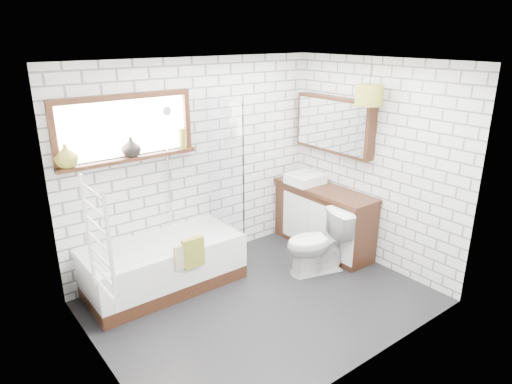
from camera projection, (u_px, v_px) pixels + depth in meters
floor at (263, 302)px, 4.94m from camera, size 3.40×2.60×0.01m
ceiling at (264, 62)px, 4.11m from camera, size 3.40×2.60×0.01m
wall_back at (196, 164)px, 5.50m from camera, size 3.40×0.01×2.50m
wall_front at (368, 237)px, 3.55m from camera, size 3.40×0.01×2.50m
wall_left at (92, 238)px, 3.54m from camera, size 0.01×2.60×2.50m
wall_right at (374, 164)px, 5.51m from camera, size 0.01×2.60×2.50m
window at (126, 129)px, 4.79m from camera, size 1.52×0.16×0.68m
towel_radiator at (99, 242)px, 3.58m from camera, size 0.06×0.52×1.00m
mirror_cabinet at (334, 125)px, 5.77m from camera, size 0.16×1.20×0.70m
shower_riser at (167, 163)px, 5.20m from camera, size 0.02×0.02×1.30m
bathtub at (165, 265)px, 5.14m from camera, size 1.73×0.76×0.56m
shower_screen at (225, 164)px, 5.28m from camera, size 0.02×0.72×1.50m
towel_green at (193, 253)px, 4.85m from camera, size 0.25×0.07×0.33m
towel_beige at (183, 256)px, 4.78m from camera, size 0.20×0.05×0.26m
vanity at (323, 218)px, 6.05m from camera, size 0.48×1.48×0.85m
basin at (305, 179)px, 6.09m from camera, size 0.44×0.39×0.13m
tap at (314, 172)px, 6.16m from camera, size 0.04×0.04×0.15m
toilet at (317, 243)px, 5.43m from camera, size 0.63×0.85×0.77m
vase_olive at (66, 158)px, 4.46m from camera, size 0.30×0.30×0.24m
vase_dark at (131, 149)px, 4.85m from camera, size 0.22×0.22×0.21m
bottle at (183, 140)px, 5.21m from camera, size 0.08×0.08×0.23m
pendant at (369, 95)px, 5.04m from camera, size 0.31×0.31×0.22m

